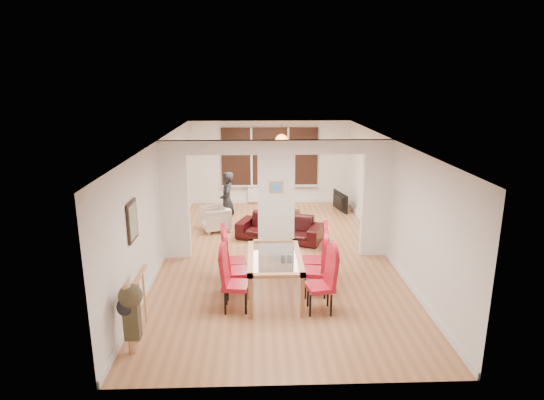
{
  "coord_description": "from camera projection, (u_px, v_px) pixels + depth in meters",
  "views": [
    {
      "loc": [
        -0.43,
        -9.57,
        3.87
      ],
      "look_at": [
        -0.07,
        0.6,
        1.13
      ],
      "focal_mm": 30.0,
      "sensor_mm": 36.0,
      "label": 1
    }
  ],
  "objects": [
    {
      "name": "dining_chair_rb",
      "position": [
        314.0,
        267.0,
        8.25
      ],
      "size": [
        0.51,
        0.51,
        1.08
      ],
      "primitive_type": null,
      "rotation": [
        0.0,
        0.0,
        -0.2
      ],
      "color": "#AE1122",
      "rests_on": "floor"
    },
    {
      "name": "dining_chair_lb",
      "position": [
        238.0,
        267.0,
        8.2
      ],
      "size": [
        0.51,
        0.51,
        1.12
      ],
      "primitive_type": null,
      "rotation": [
        0.0,
        0.0,
        0.14
      ],
      "color": "#AE1122",
      "rests_on": "floor"
    },
    {
      "name": "pillar_photo",
      "position": [
        276.0,
        187.0,
        9.75
      ],
      "size": [
        0.3,
        0.03,
        0.25
      ],
      "primitive_type": "cube",
      "color": "#4C8CD8",
      "rests_on": "divider_wall"
    },
    {
      "name": "floor",
      "position": [
        276.0,
        255.0,
        10.26
      ],
      "size": [
        5.0,
        9.0,
        0.01
      ],
      "primitive_type": "cube",
      "color": "#AA6E44",
      "rests_on": "ground"
    },
    {
      "name": "dining_chair_lc",
      "position": [
        234.0,
        258.0,
        8.72
      ],
      "size": [
        0.48,
        0.48,
        1.07
      ],
      "primitive_type": null,
      "rotation": [
        0.0,
        0.0,
        0.14
      ],
      "color": "#AE1122",
      "rests_on": "floor"
    },
    {
      "name": "divider_wall",
      "position": [
        276.0,
        200.0,
        9.92
      ],
      "size": [
        5.0,
        0.18,
        2.6
      ],
      "primitive_type": "cube",
      "color": "white",
      "rests_on": "floor"
    },
    {
      "name": "shoes",
      "position": [
        286.0,
        260.0,
        9.87
      ],
      "size": [
        0.22,
        0.24,
        0.09
      ],
      "primitive_type": null,
      "color": "black",
      "rests_on": "floor"
    },
    {
      "name": "dining_chair_rc",
      "position": [
        314.0,
        257.0,
        8.7
      ],
      "size": [
        0.49,
        0.49,
        1.11
      ],
      "primitive_type": null,
      "rotation": [
        0.0,
        0.0,
        -0.11
      ],
      "color": "#AE1122",
      "rests_on": "floor"
    },
    {
      "name": "sofa",
      "position": [
        279.0,
        228.0,
        11.19
      ],
      "size": [
        2.21,
        1.48,
        0.6
      ],
      "primitive_type": "imported",
      "rotation": [
        0.0,
        0.0,
        -0.36
      ],
      "color": "black",
      "rests_on": "floor"
    },
    {
      "name": "stair_newel",
      "position": [
        139.0,
        302.0,
        6.95
      ],
      "size": [
        0.4,
        1.2,
        1.1
      ],
      "primitive_type": null,
      "color": "tan",
      "rests_on": "floor"
    },
    {
      "name": "bowl",
      "position": [
        272.0,
        212.0,
        12.56
      ],
      "size": [
        0.21,
        0.21,
        0.05
      ],
      "primitive_type": "imported",
      "color": "black",
      "rests_on": "coffee_table"
    },
    {
      "name": "armchair",
      "position": [
        216.0,
        219.0,
        11.85
      ],
      "size": [
        0.86,
        0.87,
        0.63
      ],
      "primitive_type": "imported",
      "rotation": [
        0.0,
        0.0,
        -1.25
      ],
      "color": "beige",
      "rests_on": "floor"
    },
    {
      "name": "bottle",
      "position": [
        286.0,
        208.0,
        12.53
      ],
      "size": [
        0.08,
        0.08,
        0.31
      ],
      "primitive_type": "cylinder",
      "color": "#143F19",
      "rests_on": "coffee_table"
    },
    {
      "name": "dining_table",
      "position": [
        275.0,
        276.0,
        8.24
      ],
      "size": [
        0.96,
        1.7,
        0.8
      ],
      "primitive_type": null,
      "color": "#A5683D",
      "rests_on": "floor"
    },
    {
      "name": "person",
      "position": [
        227.0,
        201.0,
        11.87
      ],
      "size": [
        0.58,
        0.4,
        1.53
      ],
      "primitive_type": "imported",
      "rotation": [
        0.0,
        0.0,
        -1.51
      ],
      "color": "black",
      "rests_on": "floor"
    },
    {
      "name": "radiator",
      "position": [
        270.0,
        194.0,
        14.42
      ],
      "size": [
        1.4,
        0.08,
        0.5
      ],
      "primitive_type": "cube",
      "color": "white",
      "rests_on": "floor"
    },
    {
      "name": "bay_window_blinds",
      "position": [
        270.0,
        157.0,
        14.15
      ],
      "size": [
        3.0,
        0.08,
        1.8
      ],
      "primitive_type": "cube",
      "color": "black",
      "rests_on": "room_walls"
    },
    {
      "name": "coffee_table",
      "position": [
        280.0,
        216.0,
        12.7
      ],
      "size": [
        1.2,
        0.83,
        0.25
      ],
      "primitive_type": null,
      "rotation": [
        0.0,
        0.0,
        -0.29
      ],
      "color": "black",
      "rests_on": "floor"
    },
    {
      "name": "wall_poster",
      "position": [
        132.0,
        221.0,
        7.44
      ],
      "size": [
        0.04,
        0.52,
        0.67
      ],
      "primitive_type": "cube",
      "color": "gray",
      "rests_on": "room_walls"
    },
    {
      "name": "dining_chair_ra",
      "position": [
        320.0,
        282.0,
        7.65
      ],
      "size": [
        0.51,
        0.51,
        1.07
      ],
      "primitive_type": null,
      "rotation": [
        0.0,
        0.0,
        0.22
      ],
      "color": "#AE1122",
      "rests_on": "floor"
    },
    {
      "name": "television",
      "position": [
        337.0,
        201.0,
        13.64
      ],
      "size": [
        0.98,
        0.36,
        0.56
      ],
      "primitive_type": "imported",
      "rotation": [
        0.0,
        0.0,
        1.81
      ],
      "color": "black",
      "rests_on": "floor"
    },
    {
      "name": "room_walls",
      "position": [
        276.0,
        200.0,
        9.92
      ],
      "size": [
        5.0,
        9.0,
        2.6
      ],
      "primitive_type": null,
      "color": "silver",
      "rests_on": "floor"
    },
    {
      "name": "pendant_light",
      "position": [
        282.0,
        141.0,
        12.89
      ],
      "size": [
        0.36,
        0.36,
        0.36
      ],
      "primitive_type": "sphere",
      "color": "orange",
      "rests_on": "room_walls"
    },
    {
      "name": "dining_chair_la",
      "position": [
        235.0,
        281.0,
        7.71
      ],
      "size": [
        0.48,
        0.48,
        1.06
      ],
      "primitive_type": null,
      "rotation": [
        0.0,
        0.0,
        -0.13
      ],
      "color": "#AE1122",
      "rests_on": "floor"
    }
  ]
}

